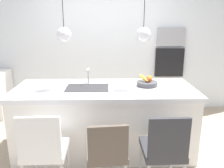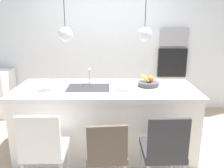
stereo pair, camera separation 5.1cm
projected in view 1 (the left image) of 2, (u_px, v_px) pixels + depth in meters
name	position (u px, v px, depth m)	size (l,w,h in m)	color
floor	(105.00, 149.00, 3.29)	(6.60, 6.60, 0.00)	tan
back_wall	(105.00, 45.00, 4.53)	(6.00, 0.10, 2.60)	white
kitchen_island	(105.00, 119.00, 3.17)	(2.38, 0.94, 0.91)	white
sink_basin	(87.00, 88.00, 3.05)	(0.56, 0.40, 0.02)	#2D2D30
faucet	(88.00, 74.00, 3.21)	(0.02, 0.17, 0.22)	silver
fruit_bowl	(147.00, 83.00, 3.12)	(0.28, 0.28, 0.16)	#4C4C51
microwave	(171.00, 37.00, 4.45)	(0.54, 0.08, 0.34)	#9E9EA3
oven	(169.00, 62.00, 4.59)	(0.56, 0.08, 0.56)	black
chair_near	(44.00, 149.00, 2.33)	(0.44, 0.42, 0.92)	white
chair_middle	(107.00, 152.00, 2.36)	(0.45, 0.47, 0.83)	brown
chair_far	(164.00, 148.00, 2.35)	(0.42, 0.47, 0.91)	#333338
pendant_light_left	(64.00, 34.00, 2.85)	(0.18, 0.18, 0.78)	silver
pendant_light_right	(144.00, 34.00, 2.87)	(0.18, 0.18, 0.78)	silver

